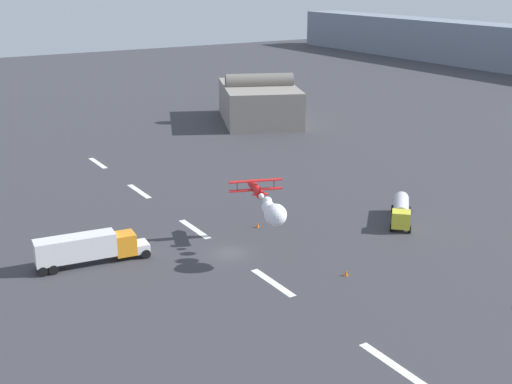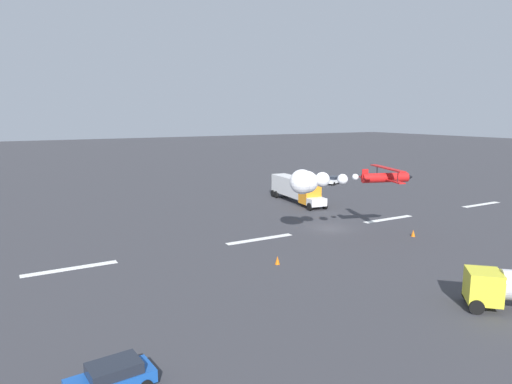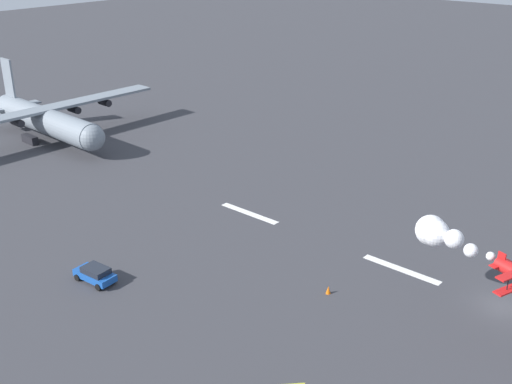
# 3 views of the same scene
# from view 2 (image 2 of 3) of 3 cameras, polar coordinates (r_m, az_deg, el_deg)

# --- Properties ---
(ground_plane) EXTENTS (440.00, 440.00, 0.00)m
(ground_plane) POSITION_cam_2_polar(r_m,az_deg,el_deg) (55.25, 9.18, -4.48)
(ground_plane) COLOR #38383D
(ground_plane) RESTS_ON ground
(runway_stripe_1) EXTENTS (8.00, 0.90, 0.01)m
(runway_stripe_1) POSITION_cam_2_polar(r_m,az_deg,el_deg) (76.56, 26.26, -1.41)
(runway_stripe_1) COLOR white
(runway_stripe_1) RESTS_ON ground
(runway_stripe_2) EXTENTS (8.00, 0.90, 0.01)m
(runway_stripe_2) POSITION_cam_2_polar(r_m,az_deg,el_deg) (61.66, 16.17, -3.26)
(runway_stripe_2) COLOR white
(runway_stripe_2) RESTS_ON ground
(runway_stripe_3) EXTENTS (8.00, 0.90, 0.01)m
(runway_stripe_3) POSITION_cam_2_polar(r_m,az_deg,el_deg) (49.89, 0.49, -5.89)
(runway_stripe_3) COLOR white
(runway_stripe_3) RESTS_ON ground
(runway_stripe_4) EXTENTS (8.00, 0.90, 0.01)m
(runway_stripe_4) POSITION_cam_2_polar(r_m,az_deg,el_deg) (43.82, -22.11, -8.85)
(runway_stripe_4) COLOR white
(runway_stripe_4) RESTS_ON ground
(stunt_biplane_red) EXTENTS (13.61, 7.69, 2.62)m
(stunt_biplane_red) POSITION_cam_2_polar(r_m,az_deg,el_deg) (49.05, 8.24, 1.41)
(stunt_biplane_red) COLOR red
(semi_truck_orange) EXTENTS (4.37, 13.44, 3.70)m
(semi_truck_orange) POSITION_cam_2_polar(r_m,az_deg,el_deg) (70.66, 4.96, 0.45)
(semi_truck_orange) COLOR silver
(semi_truck_orange) RESTS_ON ground
(followme_car_yellow) EXTENTS (4.67, 3.36, 1.52)m
(followme_car_yellow) POSITION_cam_2_polar(r_m,az_deg,el_deg) (90.00, 9.66, 1.50)
(followme_car_yellow) COLOR white
(followme_car_yellow) RESTS_ON ground
(airport_staff_sedan) EXTENTS (4.23, 2.30, 1.52)m
(airport_staff_sedan) POSITION_cam_2_polar(r_m,az_deg,el_deg) (24.90, -17.54, -21.16)
(airport_staff_sedan) COLOR #194CA5
(airport_staff_sedan) RESTS_ON ground
(traffic_cone_near) EXTENTS (0.44, 0.44, 0.75)m
(traffic_cone_near) POSITION_cam_2_polar(r_m,az_deg,el_deg) (53.80, 19.00, -4.87)
(traffic_cone_near) COLOR orange
(traffic_cone_near) RESTS_ON ground
(traffic_cone_far) EXTENTS (0.44, 0.44, 0.75)m
(traffic_cone_far) POSITION_cam_2_polar(r_m,az_deg,el_deg) (41.78, 2.69, -8.49)
(traffic_cone_far) COLOR orange
(traffic_cone_far) RESTS_ON ground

